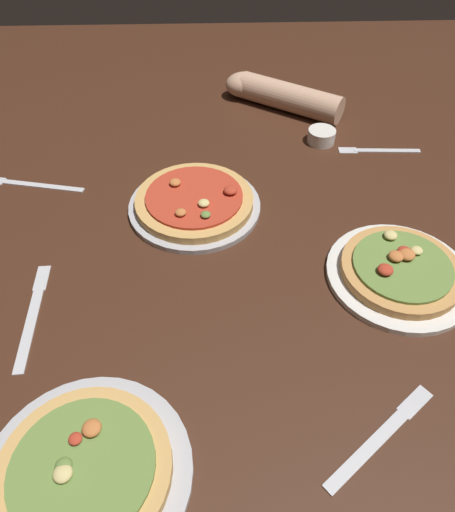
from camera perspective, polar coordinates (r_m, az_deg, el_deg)
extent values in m
cube|color=#3D2114|center=(0.92, 0.00, -1.51)|extent=(2.40, 2.40, 0.03)
cylinder|color=#B2B2B7|center=(0.73, -16.42, -23.66)|extent=(0.28, 0.28, 0.01)
cylinder|color=tan|center=(0.71, -16.69, -23.23)|extent=(0.23, 0.23, 0.02)
cylinder|color=olive|center=(0.70, -16.91, -22.87)|extent=(0.19, 0.19, 0.01)
ellipsoid|color=#DBC67A|center=(0.69, -18.98, -23.24)|extent=(0.03, 0.03, 0.01)
ellipsoid|color=#B73823|center=(0.71, -17.63, -19.98)|extent=(0.02, 0.02, 0.01)
ellipsoid|color=olive|center=(0.70, -18.91, -22.49)|extent=(0.02, 0.02, 0.01)
ellipsoid|color=#C67038|center=(0.71, -15.83, -19.06)|extent=(0.03, 0.03, 0.01)
cylinder|color=#B2B2B7|center=(1.03, -3.91, 5.92)|extent=(0.28, 0.28, 0.01)
cylinder|color=tan|center=(1.02, -3.96, 6.56)|extent=(0.25, 0.25, 0.02)
cylinder|color=#B73823|center=(1.01, -3.99, 7.09)|extent=(0.20, 0.20, 0.01)
ellipsoid|color=#C67038|center=(1.04, -6.24, 8.69)|extent=(0.02, 0.02, 0.01)
ellipsoid|color=#C67038|center=(0.96, -5.59, 5.18)|extent=(0.02, 0.02, 0.01)
ellipsoid|color=#DBC67A|center=(0.98, -2.84, 6.30)|extent=(0.02, 0.02, 0.01)
ellipsoid|color=#B73823|center=(1.01, 0.35, 7.82)|extent=(0.03, 0.03, 0.01)
ellipsoid|color=olive|center=(0.95, -2.61, 4.94)|extent=(0.02, 0.02, 0.01)
cylinder|color=silver|center=(0.94, 19.68, -2.17)|extent=(0.27, 0.27, 0.01)
cylinder|color=tan|center=(0.93, 19.91, -1.55)|extent=(0.22, 0.22, 0.02)
cylinder|color=olive|center=(0.92, 20.09, -1.04)|extent=(0.18, 0.18, 0.01)
ellipsoid|color=#C67038|center=(0.92, 19.40, -0.02)|extent=(0.03, 0.03, 0.01)
ellipsoid|color=#DBC67A|center=(0.94, 21.56, 0.63)|extent=(0.02, 0.02, 0.01)
ellipsoid|color=#B73823|center=(0.93, 20.29, 0.51)|extent=(0.03, 0.03, 0.01)
ellipsoid|color=#DBC67A|center=(0.96, 18.82, 2.36)|extent=(0.03, 0.03, 0.01)
ellipsoid|color=#B73823|center=(0.89, 18.26, -1.55)|extent=(0.03, 0.03, 0.01)
ellipsoid|color=#C67038|center=(0.93, 20.54, 0.18)|extent=(0.03, 0.03, 0.01)
cylinder|color=silver|center=(1.25, 11.09, 13.80)|extent=(0.07, 0.07, 0.03)
cube|color=silver|center=(1.16, -21.21, 7.84)|extent=(0.20, 0.05, 0.01)
cube|color=silver|center=(0.74, 16.64, -20.88)|extent=(0.15, 0.12, 0.01)
cube|color=silver|center=(0.80, 21.41, -15.80)|extent=(0.06, 0.06, 0.00)
cube|color=silver|center=(1.26, 18.44, 11.84)|extent=(0.16, 0.02, 0.01)
cube|color=silver|center=(1.24, 14.12, 12.14)|extent=(0.05, 0.03, 0.00)
cube|color=silver|center=(0.88, -22.44, -7.63)|extent=(0.03, 0.19, 0.01)
cube|color=silver|center=(0.95, -21.21, -2.40)|extent=(0.03, 0.06, 0.00)
cylinder|color=tan|center=(1.37, 7.42, 18.17)|extent=(0.28, 0.22, 0.07)
ellipsoid|color=tan|center=(1.42, 1.92, 19.69)|extent=(0.10, 0.08, 0.07)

